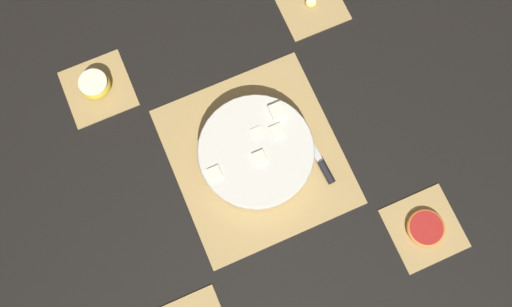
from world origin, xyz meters
name	(u,v)px	position (x,y,z in m)	size (l,w,h in m)	color
ground_plane	(256,156)	(0.00, 0.00, 0.00)	(6.00, 6.00, 0.00)	black
bamboo_mat_center	(256,156)	(0.00, 0.00, 0.00)	(0.41, 0.38, 0.01)	tan
coaster_mat_near_left	(424,228)	(-0.31, -0.28, 0.00)	(0.16, 0.16, 0.01)	tan
coaster_mat_near_right	(311,4)	(0.31, -0.28, 0.00)	(0.16, 0.16, 0.01)	tan
coaster_mat_far_right	(98,89)	(0.31, 0.28, 0.00)	(0.16, 0.16, 0.01)	tan
fruit_salad_bowl	(256,152)	(0.00, 0.00, 0.04)	(0.26, 0.26, 0.07)	silver
paring_knife	(325,169)	(-0.09, -0.13, 0.01)	(0.14, 0.02, 0.02)	silver
apple_half	(95,85)	(0.31, 0.28, 0.03)	(0.07, 0.07, 0.04)	gold
banana_coin_single	(311,2)	(0.31, -0.28, 0.01)	(0.03, 0.03, 0.01)	#F4EABC
grapefruit_slice	(426,228)	(-0.31, -0.28, 0.01)	(0.09, 0.09, 0.01)	#B2231E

